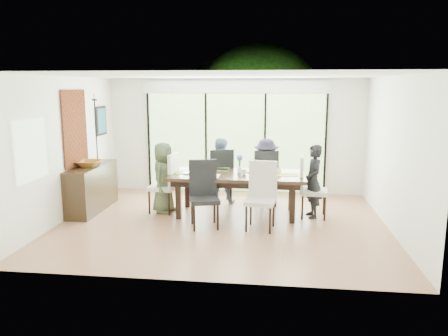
# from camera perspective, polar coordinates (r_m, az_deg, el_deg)

# --- Properties ---
(floor) EXTENTS (6.00, 5.00, 0.01)m
(floor) POSITION_cam_1_polar(r_m,az_deg,el_deg) (8.21, -0.21, -7.23)
(floor) COLOR brown
(floor) RESTS_ON ground
(ceiling) EXTENTS (6.00, 5.00, 0.01)m
(ceiling) POSITION_cam_1_polar(r_m,az_deg,el_deg) (7.82, -0.22, 12.03)
(ceiling) COLOR white
(ceiling) RESTS_ON wall_back
(wall_back) EXTENTS (6.00, 0.02, 2.70)m
(wall_back) POSITION_cam_1_polar(r_m,az_deg,el_deg) (10.38, 1.50, 4.19)
(wall_back) COLOR white
(wall_back) RESTS_ON floor
(wall_front) EXTENTS (6.00, 0.02, 2.70)m
(wall_front) POSITION_cam_1_polar(r_m,az_deg,el_deg) (5.46, -3.48, -1.70)
(wall_front) COLOR silver
(wall_front) RESTS_ON floor
(wall_left) EXTENTS (0.02, 5.00, 2.70)m
(wall_left) POSITION_cam_1_polar(r_m,az_deg,el_deg) (8.80, -20.09, 2.38)
(wall_left) COLOR beige
(wall_left) RESTS_ON floor
(wall_right) EXTENTS (0.02, 5.00, 2.70)m
(wall_right) POSITION_cam_1_polar(r_m,az_deg,el_deg) (8.11, 21.42, 1.64)
(wall_right) COLOR white
(wall_right) RESTS_ON floor
(glass_doors) EXTENTS (4.20, 0.02, 2.30)m
(glass_doors) POSITION_cam_1_polar(r_m,az_deg,el_deg) (10.36, 1.48, 3.34)
(glass_doors) COLOR #598C3F
(glass_doors) RESTS_ON wall_back
(blinds_header) EXTENTS (4.40, 0.06, 0.28)m
(blinds_header) POSITION_cam_1_polar(r_m,az_deg,el_deg) (10.26, 1.51, 10.55)
(blinds_header) COLOR white
(blinds_header) RESTS_ON wall_back
(mullion_a) EXTENTS (0.05, 0.04, 2.30)m
(mullion_a) POSITION_cam_1_polar(r_m,az_deg,el_deg) (10.75, -9.76, 3.46)
(mullion_a) COLOR black
(mullion_a) RESTS_ON wall_back
(mullion_b) EXTENTS (0.05, 0.04, 2.30)m
(mullion_b) POSITION_cam_1_polar(r_m,az_deg,el_deg) (10.44, -2.36, 3.39)
(mullion_b) COLOR black
(mullion_b) RESTS_ON wall_back
(mullion_c) EXTENTS (0.05, 0.04, 2.30)m
(mullion_c) POSITION_cam_1_polar(r_m,az_deg,el_deg) (10.30, 5.36, 3.26)
(mullion_c) COLOR black
(mullion_c) RESTS_ON wall_back
(mullion_d) EXTENTS (0.05, 0.04, 2.30)m
(mullion_d) POSITION_cam_1_polar(r_m,az_deg,el_deg) (10.36, 13.13, 3.07)
(mullion_d) COLOR black
(mullion_d) RESTS_ON wall_back
(side_window) EXTENTS (0.02, 0.90, 1.00)m
(side_window) POSITION_cam_1_polar(r_m,az_deg,el_deg) (7.72, -23.89, 2.17)
(side_window) COLOR #8CAD7F
(side_window) RESTS_ON wall_left
(deck) EXTENTS (6.00, 1.80, 0.10)m
(deck) POSITION_cam_1_polar(r_m,az_deg,el_deg) (11.49, 1.89, -2.27)
(deck) COLOR brown
(deck) RESTS_ON ground
(rail_top) EXTENTS (6.00, 0.08, 0.06)m
(rail_top) POSITION_cam_1_polar(r_m,az_deg,el_deg) (12.16, 2.24, 1.33)
(rail_top) COLOR #533523
(rail_top) RESTS_ON deck
(foliage_left) EXTENTS (3.20, 3.20, 3.20)m
(foliage_left) POSITION_cam_1_polar(r_m,az_deg,el_deg) (13.29, -5.18, 5.96)
(foliage_left) COLOR #14380F
(foliage_left) RESTS_ON ground
(foliage_mid) EXTENTS (4.00, 4.00, 4.00)m
(foliage_mid) POSITION_cam_1_polar(r_m,az_deg,el_deg) (13.59, 4.53, 7.59)
(foliage_mid) COLOR #14380F
(foliage_mid) RESTS_ON ground
(foliage_right) EXTENTS (2.80, 2.80, 2.80)m
(foliage_right) POSITION_cam_1_polar(r_m,az_deg,el_deg) (12.88, 12.39, 4.80)
(foliage_right) COLOR #14380F
(foliage_right) RESTS_ON ground
(foliage_far) EXTENTS (3.60, 3.60, 3.60)m
(foliage_far) POSITION_cam_1_polar(r_m,az_deg,el_deg) (14.37, 0.62, 7.07)
(foliage_far) COLOR #14380F
(foliage_far) RESTS_ON ground
(table_top) EXTENTS (2.65, 1.21, 0.07)m
(table_top) POSITION_cam_1_polar(r_m,az_deg,el_deg) (8.56, 1.68, -0.96)
(table_top) COLOR black
(table_top) RESTS_ON floor
(table_apron) EXTENTS (2.43, 0.99, 0.11)m
(table_apron) POSITION_cam_1_polar(r_m,az_deg,el_deg) (8.59, 1.68, -1.61)
(table_apron) COLOR black
(table_apron) RESTS_ON floor
(table_leg_fl) EXTENTS (0.10, 0.10, 0.76)m
(table_leg_fl) POSITION_cam_1_polar(r_m,az_deg,el_deg) (8.41, -5.97, -4.12)
(table_leg_fl) COLOR black
(table_leg_fl) RESTS_ON floor
(table_leg_fr) EXTENTS (0.10, 0.10, 0.76)m
(table_leg_fr) POSITION_cam_1_polar(r_m,az_deg,el_deg) (8.21, 8.93, -4.55)
(table_leg_fr) COLOR black
(table_leg_fr) RESTS_ON floor
(table_leg_bl) EXTENTS (0.10, 0.10, 0.76)m
(table_leg_bl) POSITION_cam_1_polar(r_m,az_deg,el_deg) (9.23, -4.79, -2.78)
(table_leg_bl) COLOR black
(table_leg_bl) RESTS_ON floor
(table_leg_br) EXTENTS (0.10, 0.10, 0.76)m
(table_leg_br) POSITION_cam_1_polar(r_m,az_deg,el_deg) (9.05, 8.76, -3.13)
(table_leg_br) COLOR black
(table_leg_br) RESTS_ON floor
(chair_left_end) EXTENTS (0.56, 0.56, 1.21)m
(chair_left_end) POSITION_cam_1_polar(r_m,az_deg,el_deg) (8.86, -8.03, -1.90)
(chair_left_end) COLOR white
(chair_left_end) RESTS_ON floor
(chair_right_end) EXTENTS (0.54, 0.54, 1.21)m
(chair_right_end) POSITION_cam_1_polar(r_m,az_deg,el_deg) (8.60, 11.68, -2.40)
(chair_right_end) COLOR beige
(chair_right_end) RESTS_ON floor
(chair_far_left) EXTENTS (0.64, 0.64, 1.21)m
(chair_far_left) POSITION_cam_1_polar(r_m,az_deg,el_deg) (9.48, -0.57, -0.98)
(chair_far_left) COLOR black
(chair_far_left) RESTS_ON floor
(chair_far_right) EXTENTS (0.53, 0.53, 1.21)m
(chair_far_right) POSITION_cam_1_polar(r_m,az_deg,el_deg) (9.40, 5.49, -1.12)
(chair_far_right) COLOR black
(chair_far_right) RESTS_ON floor
(chair_near_left) EXTENTS (0.63, 0.63, 1.21)m
(chair_near_left) POSITION_cam_1_polar(r_m,az_deg,el_deg) (7.83, -2.57, -3.48)
(chair_near_left) COLOR black
(chair_near_left) RESTS_ON floor
(chair_near_right) EXTENTS (0.57, 0.57, 1.21)m
(chair_near_right) POSITION_cam_1_polar(r_m,az_deg,el_deg) (7.73, 4.78, -3.69)
(chair_near_right) COLOR beige
(chair_near_right) RESTS_ON floor
(person_left_end) EXTENTS (0.51, 0.72, 1.42)m
(person_left_end) POSITION_cam_1_polar(r_m,az_deg,el_deg) (8.84, -7.93, -1.24)
(person_left_end) COLOR #455438
(person_left_end) RESTS_ON floor
(person_right_end) EXTENTS (0.55, 0.74, 1.42)m
(person_right_end) POSITION_cam_1_polar(r_m,az_deg,el_deg) (8.58, 11.57, -1.72)
(person_right_end) COLOR black
(person_right_end) RESTS_ON floor
(person_far_left) EXTENTS (0.69, 0.46, 1.42)m
(person_far_left) POSITION_cam_1_polar(r_m,az_deg,el_deg) (9.44, -0.58, -0.38)
(person_far_left) COLOR slate
(person_far_left) RESTS_ON floor
(person_far_right) EXTENTS (0.68, 0.44, 1.42)m
(person_far_right) POSITION_cam_1_polar(r_m,az_deg,el_deg) (9.36, 5.50, -0.52)
(person_far_right) COLOR #262031
(person_far_right) RESTS_ON floor
(placemat_left) EXTENTS (0.49, 0.35, 0.01)m
(placemat_left) POSITION_cam_1_polar(r_m,az_deg,el_deg) (8.69, -4.57, -0.57)
(placemat_left) COLOR #86AF3E
(placemat_left) RESTS_ON table_top
(placemat_right) EXTENTS (0.49, 0.35, 0.01)m
(placemat_right) POSITION_cam_1_polar(r_m,az_deg,el_deg) (8.53, 8.05, -0.86)
(placemat_right) COLOR #AAC044
(placemat_right) RESTS_ON table_top
(placemat_far_l) EXTENTS (0.49, 0.35, 0.01)m
(placemat_far_l) POSITION_cam_1_polar(r_m,az_deg,el_deg) (9.00, -0.94, -0.15)
(placemat_far_l) COLOR #8AC044
(placemat_far_l) RESTS_ON table_top
(placemat_far_r) EXTENTS (0.49, 0.35, 0.01)m
(placemat_far_r) POSITION_cam_1_polar(r_m,az_deg,el_deg) (8.92, 5.44, -0.30)
(placemat_far_r) COLOR #8DA039
(placemat_far_r) RESTS_ON table_top
(placemat_paper) EXTENTS (0.49, 0.35, 0.01)m
(placemat_paper) POSITION_cam_1_polar(r_m,az_deg,el_deg) (8.33, -2.28, -1.03)
(placemat_paper) COLOR white
(placemat_paper) RESTS_ON table_top
(tablet_far_l) EXTENTS (0.29, 0.20, 0.01)m
(tablet_far_l) POSITION_cam_1_polar(r_m,az_deg,el_deg) (8.93, -0.35, -0.16)
(tablet_far_l) COLOR black
(tablet_far_l) RESTS_ON table_top
(tablet_far_r) EXTENTS (0.26, 0.19, 0.01)m
(tablet_far_r) POSITION_cam_1_polar(r_m,az_deg,el_deg) (8.87, 5.11, -0.29)
(tablet_far_r) COLOR black
(tablet_far_r) RESTS_ON table_top
(papers) EXTENTS (0.33, 0.24, 0.00)m
(papers) POSITION_cam_1_polar(r_m,az_deg,el_deg) (8.48, 6.37, -0.90)
(papers) COLOR white
(papers) RESTS_ON table_top
(platter_base) EXTENTS (0.29, 0.29, 0.03)m
(platter_base) POSITION_cam_1_polar(r_m,az_deg,el_deg) (8.33, -2.28, -0.92)
(platter_base) COLOR white
(platter_base) RESTS_ON table_top
(platter_snacks) EXTENTS (0.22, 0.22, 0.02)m
(platter_snacks) POSITION_cam_1_polar(r_m,az_deg,el_deg) (8.33, -2.28, -0.79)
(platter_snacks) COLOR orange
(platter_snacks) RESTS_ON table_top
(vase) EXTENTS (0.09, 0.09, 0.13)m
(vase) POSITION_cam_1_polar(r_m,az_deg,el_deg) (8.59, 2.05, -0.25)
(vase) COLOR silver
(vase) RESTS_ON table_top
(hyacinth_stems) EXTENTS (0.04, 0.04, 0.18)m
(hyacinth_stems) POSITION_cam_1_polar(r_m,az_deg,el_deg) (8.57, 2.05, 0.62)
(hyacinth_stems) COLOR #337226
(hyacinth_stems) RESTS_ON table_top
(hyacinth_blooms) EXTENTS (0.12, 0.12, 0.12)m
(hyacinth_blooms) POSITION_cam_1_polar(r_m,az_deg,el_deg) (8.55, 2.06, 1.35)
(hyacinth_blooms) COLOR #4C65C0
(hyacinth_blooms) RESTS_ON table_top
(laptop) EXTENTS (0.43, 0.41, 0.03)m
(laptop) POSITION_cam_1_polar(r_m,az_deg,el_deg) (8.58, -4.04, -0.64)
(laptop) COLOR silver
(laptop) RESTS_ON table_top
(cup_a) EXTENTS (0.19, 0.19, 0.11)m
(cup_a) POSITION_cam_1_polar(r_m,az_deg,el_deg) (8.78, -2.78, -0.10)
(cup_a) COLOR white
(cup_a) RESTS_ON table_top
(cup_b) EXTENTS (0.15, 0.15, 0.10)m
(cup_b) POSITION_cam_1_polar(r_m,az_deg,el_deg) (8.44, 2.64, -0.56)
(cup_b) COLOR white
(cup_b) RESTS_ON table_top
(cup_c) EXTENTS (0.17, 0.17, 0.11)m
(cup_c) POSITION_cam_1_polar(r_m,az_deg,el_deg) (8.61, 7.05, -0.38)
(cup_c) COLOR white
(cup_c) RESTS_ON table_top
(book) EXTENTS (0.29, 0.31, 0.02)m
(book) POSITION_cam_1_polar(r_m,az_deg,el_deg) (8.59, 3.37, -0.65)
(book) COLOR white
(book) RESTS_ON table_top
(sideboard) EXTENTS (0.46, 1.65, 0.93)m
(sideboard) POSITION_cam_1_polar(r_m,az_deg,el_deg) (9.34, -16.85, -2.51)
(sideboard) COLOR black
(sideboard) RESTS_ON floor
(bowl) EXTENTS (0.49, 0.49, 0.12)m
(bowl) POSITION_cam_1_polar(r_m,az_deg,el_deg) (9.15, -17.27, 0.55)
(bowl) COLOR brown
(bowl) RESTS_ON sideboard
(candlestick_base) EXTENTS (0.10, 0.10, 0.04)m
(candlestick_base) POSITION_cam_1_polar(r_m,az_deg,el_deg) (9.56, -16.17, 0.79)
(candlestick_base) COLOR black
(candlestick_base) RESTS_ON sideboard
(candlestick_shaft) EXTENTS (0.02, 0.02, 1.29)m
(candlestick_shaft) POSITION_cam_1_polar(r_m,az_deg,el_deg) (9.47, -16.37, 4.67)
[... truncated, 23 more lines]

